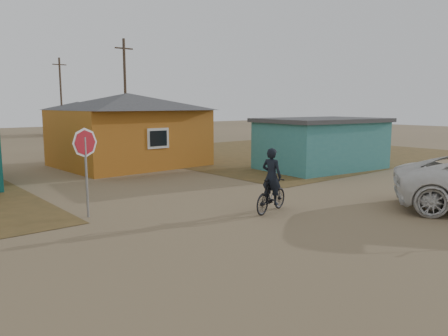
# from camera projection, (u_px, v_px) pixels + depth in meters

# --- Properties ---
(ground) EXTENTS (120.00, 120.00, 0.00)m
(ground) POSITION_uv_depth(u_px,v_px,m) (294.00, 229.00, 11.68)
(ground) COLOR #7B6547
(grass_ne) EXTENTS (20.00, 18.00, 0.00)m
(grass_ne) POSITION_uv_depth(u_px,v_px,m) (285.00, 152.00, 30.44)
(grass_ne) COLOR brown
(grass_ne) RESTS_ON ground
(house_yellow) EXTENTS (7.72, 6.76, 3.90)m
(house_yellow) POSITION_uv_depth(u_px,v_px,m) (129.00, 128.00, 23.61)
(house_yellow) COLOR #AD621A
(house_yellow) RESTS_ON ground
(shed_turquoise) EXTENTS (6.71, 4.93, 2.60)m
(shed_turquoise) POSITION_uv_depth(u_px,v_px,m) (321.00, 143.00, 22.46)
(shed_turquoise) COLOR teal
(shed_turquoise) RESTS_ON ground
(house_beige_east) EXTENTS (6.95, 6.05, 3.60)m
(house_beige_east) POSITION_uv_depth(u_px,v_px,m) (78.00, 118.00, 48.14)
(house_beige_east) COLOR gray
(house_beige_east) RESTS_ON ground
(utility_pole_near) EXTENTS (1.40, 0.20, 8.00)m
(utility_pole_near) POSITION_uv_depth(u_px,v_px,m) (125.00, 93.00, 31.92)
(utility_pole_near) COLOR #47372B
(utility_pole_near) RESTS_ON ground
(utility_pole_far) EXTENTS (1.40, 0.20, 8.00)m
(utility_pole_far) POSITION_uv_depth(u_px,v_px,m) (61.00, 96.00, 44.70)
(utility_pole_far) COLOR #47372B
(utility_pole_far) RESTS_ON ground
(stop_sign) EXTENTS (0.86, 0.13, 2.63)m
(stop_sign) POSITION_uv_depth(u_px,v_px,m) (85.00, 152.00, 12.60)
(stop_sign) COLOR gray
(stop_sign) RESTS_ON ground
(cyclist) EXTENTS (1.83, 0.94, 1.99)m
(cyclist) POSITION_uv_depth(u_px,v_px,m) (271.00, 189.00, 13.38)
(cyclist) COLOR black
(cyclist) RESTS_ON ground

